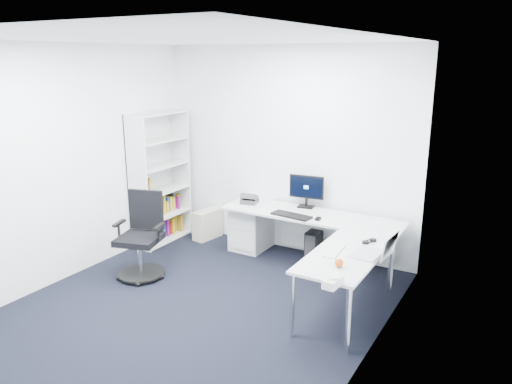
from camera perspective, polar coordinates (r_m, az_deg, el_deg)
The scene contains 21 objects.
ground at distance 5.34m, azimuth -7.25°, elevation -13.33°, with size 4.20×4.20×0.00m, color black.
ceiling at distance 4.70m, azimuth -8.39°, elevation 16.99°, with size 4.20×4.20×0.00m, color white.
wall_back at distance 6.59m, azimuth 3.46°, elevation 4.77°, with size 3.60×0.02×2.70m, color white.
wall_left at distance 6.10m, azimuth -21.32°, elevation 2.89°, with size 0.02×4.20×2.70m, color white.
wall_right at distance 4.04m, azimuth 12.91°, elevation -2.35°, with size 0.02×4.20×2.70m, color white.
l_desk at distance 6.03m, azimuth 4.99°, elevation -6.34°, with size 2.27×1.27×0.66m, color #BBBDBD, non-canonical shape.
drawer_pedestal at distance 6.80m, azimuth -0.51°, elevation -3.74°, with size 0.44×0.54×0.67m, color #BBBDBD.
bookshelf at distance 7.04m, azimuth -10.93°, elevation 1.56°, with size 0.36×0.91×1.83m, color silver, non-canonical shape.
task_chair at distance 6.01m, azimuth -13.24°, elevation -5.01°, with size 0.57×0.57×1.02m, color black, non-canonical shape.
black_pc_tower at distance 6.56m, azimuth 6.88°, elevation -5.90°, with size 0.17×0.39×0.38m, color black.
beige_pc_tower at distance 7.24m, azimuth -5.58°, elevation -3.68°, with size 0.20×0.44×0.42m, color #BBB09F.
power_strip at distance 6.48m, azimuth 9.47°, elevation -7.89°, with size 0.39×0.07×0.04m, color silver.
monitor at distance 6.41m, azimuth 5.76°, elevation 0.10°, with size 0.45×0.14×0.43m, color black, non-canonical shape.
black_keyboard at distance 6.09m, azimuth 4.07°, elevation -2.68°, with size 0.50×0.18×0.02m, color black.
mouse at distance 5.98m, azimuth 7.11°, elevation -3.06°, with size 0.05×0.09×0.03m, color black.
desk_phone at distance 6.59m, azimuth -0.75°, elevation -0.72°, with size 0.20×0.20×0.14m, color #2F2F31, non-canonical shape.
laptop at distance 5.00m, azimuth 12.61°, elevation -5.64°, with size 0.37×0.36×0.26m, color silver, non-canonical shape.
white_keyboard at distance 5.08m, azimuth 9.00°, elevation -6.61°, with size 0.12×0.42×0.01m, color silver.
headphones at distance 5.37m, azimuth 12.83°, elevation -5.41°, with size 0.11×0.17×0.04m, color black, non-canonical shape.
orange_fruit at distance 4.70m, azimuth 9.47°, elevation -8.00°, with size 0.08×0.08×0.08m, color #D34F12.
tissue_box at distance 4.33m, azimuth 8.79°, elevation -10.14°, with size 0.11×0.21×0.07m, color silver.
Camera 1 is at (2.90, -3.70, 2.54)m, focal length 35.00 mm.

